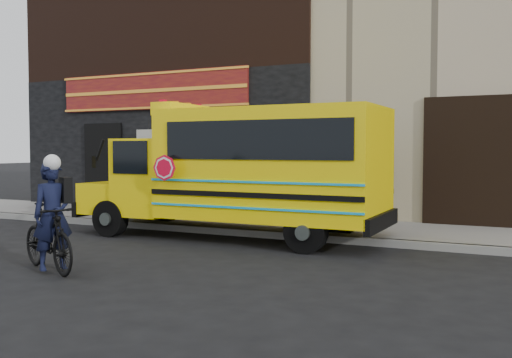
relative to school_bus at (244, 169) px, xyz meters
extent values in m
plane|color=black|center=(0.26, -2.19, -1.51)|extent=(120.00, 120.00, 0.00)
cube|color=gray|center=(0.26, 0.41, -1.43)|extent=(40.00, 0.20, 0.15)
cube|color=slate|center=(0.26, 1.91, -1.43)|extent=(40.00, 3.00, 0.15)
cube|color=#BAA98B|center=(0.26, 8.31, 4.64)|extent=(20.00, 10.00, 12.00)
cube|color=black|center=(-4.74, 3.36, 0.64)|extent=(10.00, 0.30, 4.00)
cube|color=black|center=(-4.74, 3.36, 4.14)|extent=(10.00, 0.28, 3.00)
cube|color=maroon|center=(-4.74, 3.19, 2.14)|extent=(6.50, 0.12, 1.10)
cube|color=black|center=(-6.54, 3.21, -0.11)|extent=(1.30, 0.10, 2.50)
cube|color=black|center=(-2.94, 3.21, -0.11)|extent=(1.30, 0.10, 2.50)
cylinder|color=black|center=(-2.84, -0.93, -1.11)|extent=(0.80, 0.29, 0.80)
cylinder|color=black|center=(-2.82, 0.97, -1.11)|extent=(0.80, 0.29, 0.80)
cylinder|color=black|center=(1.76, -0.96, -1.11)|extent=(0.80, 0.29, 0.80)
cylinder|color=black|center=(1.78, 0.94, -1.11)|extent=(0.80, 0.29, 0.80)
cube|color=#FFDA05|center=(-3.28, 0.03, -0.71)|extent=(1.01, 2.01, 0.70)
cube|color=black|center=(-3.83, 0.03, -0.96)|extent=(0.13, 2.05, 0.35)
cube|color=#FFDA05|center=(-2.18, 0.02, -0.21)|extent=(1.21, 2.11, 1.70)
cube|color=black|center=(-2.75, 0.02, 0.19)|extent=(0.07, 1.80, 0.90)
cube|color=#FFDA05|center=(0.67, 0.00, 0.11)|extent=(4.51, 2.23, 2.25)
cube|color=black|center=(2.95, -0.02, -0.96)|extent=(0.13, 2.20, 0.30)
cube|color=black|center=(0.76, -1.11, 0.59)|extent=(3.90, 0.07, 0.75)
cube|color=#FFDA05|center=(-1.58, 0.02, 1.27)|extent=(0.51, 1.60, 0.28)
cylinder|color=red|center=(-1.14, -1.29, 0.04)|extent=(0.52, 0.03, 0.52)
imported|color=black|center=(-1.32, -4.19, -0.97)|extent=(1.85, 1.14, 1.08)
imported|color=black|center=(-1.19, -4.20, -0.67)|extent=(0.65, 0.73, 1.68)
camera|label=1|loc=(5.48, -10.76, 0.41)|focal=40.00mm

